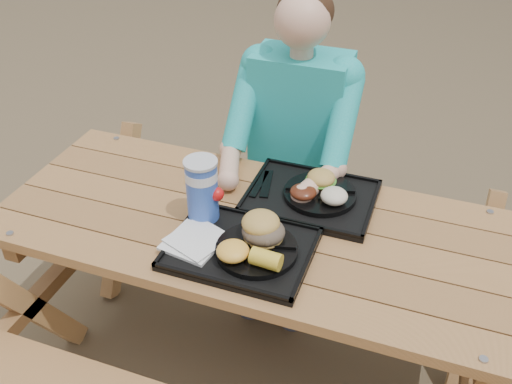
% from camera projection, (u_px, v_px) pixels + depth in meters
% --- Properties ---
extents(ground, '(60.00, 60.00, 0.00)m').
position_uv_depth(ground, '(256.00, 364.00, 2.38)').
color(ground, '#999999').
rests_on(ground, ground).
extents(picnic_table, '(1.80, 1.49, 0.75)m').
position_uv_depth(picnic_table, '(256.00, 300.00, 2.16)').
color(picnic_table, '#999999').
rests_on(picnic_table, ground).
extents(tray_near, '(0.45, 0.35, 0.02)m').
position_uv_depth(tray_near, '(241.00, 250.00, 1.82)').
color(tray_near, black).
rests_on(tray_near, picnic_table).
extents(tray_far, '(0.45, 0.35, 0.02)m').
position_uv_depth(tray_far, '(311.00, 198.00, 2.04)').
color(tray_far, black).
rests_on(tray_far, picnic_table).
extents(plate_near, '(0.26, 0.26, 0.02)m').
position_uv_depth(plate_near, '(257.00, 250.00, 1.79)').
color(plate_near, black).
rests_on(plate_near, tray_near).
extents(plate_far, '(0.26, 0.26, 0.02)m').
position_uv_depth(plate_far, '(320.00, 194.00, 2.03)').
color(plate_far, black).
rests_on(plate_far, tray_far).
extents(napkin_stack, '(0.19, 0.19, 0.02)m').
position_uv_depth(napkin_stack, '(194.00, 241.00, 1.82)').
color(napkin_stack, silver).
rests_on(napkin_stack, tray_near).
extents(soda_cup, '(0.11, 0.11, 0.21)m').
position_uv_depth(soda_cup, '(202.00, 191.00, 1.88)').
color(soda_cup, '#173FAD').
rests_on(soda_cup, tray_near).
extents(condiment_bbq, '(0.06, 0.06, 0.03)m').
position_uv_depth(condiment_bbq, '(257.00, 220.00, 1.90)').
color(condiment_bbq, black).
rests_on(condiment_bbq, tray_near).
extents(condiment_mustard, '(0.06, 0.06, 0.03)m').
position_uv_depth(condiment_mustard, '(269.00, 225.00, 1.88)').
color(condiment_mustard, orange).
rests_on(condiment_mustard, tray_near).
extents(sandwich, '(0.13, 0.13, 0.13)m').
position_uv_depth(sandwich, '(264.00, 221.00, 1.78)').
color(sandwich, '#C09344').
rests_on(sandwich, plate_near).
extents(mac_cheese, '(0.10, 0.10, 0.05)m').
position_uv_depth(mac_cheese, '(233.00, 251.00, 1.73)').
color(mac_cheese, yellow).
rests_on(mac_cheese, plate_near).
extents(corn_cob, '(0.10, 0.10, 0.05)m').
position_uv_depth(corn_cob, '(266.00, 259.00, 1.70)').
color(corn_cob, yellow).
rests_on(corn_cob, plate_near).
extents(cutlery_far, '(0.07, 0.18, 0.01)m').
position_uv_depth(cutlery_far, '(267.00, 184.00, 2.10)').
color(cutlery_far, black).
rests_on(cutlery_far, tray_far).
extents(burger, '(0.10, 0.10, 0.09)m').
position_uv_depth(burger, '(321.00, 175.00, 2.03)').
color(burger, '#BC9042').
rests_on(burger, plate_far).
extents(baked_beans, '(0.09, 0.09, 0.04)m').
position_uv_depth(baked_beans, '(303.00, 192.00, 1.99)').
color(baked_beans, '#532010').
rests_on(baked_beans, plate_far).
extents(potato_salad, '(0.09, 0.09, 0.05)m').
position_uv_depth(potato_salad, '(334.00, 196.00, 1.96)').
color(potato_salad, beige).
rests_on(potato_salad, plate_far).
extents(diner, '(0.48, 0.84, 1.28)m').
position_uv_depth(diner, '(296.00, 165.00, 2.45)').
color(diner, teal).
rests_on(diner, ground).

